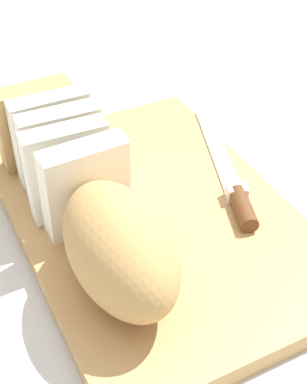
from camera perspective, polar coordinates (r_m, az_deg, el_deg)
ground_plane at (r=0.68m, az=-0.00°, el=-3.50°), size 3.00×3.00×0.00m
cutting_board at (r=0.68m, az=-0.00°, el=-2.75°), size 0.45×0.32×0.02m
bread_loaf at (r=0.60m, az=-6.39°, el=-0.82°), size 0.35×0.11×0.11m
bread_knife at (r=0.70m, az=7.84°, el=0.91°), size 0.29×0.10×0.02m
crumb_near_knife at (r=0.67m, az=-6.35°, el=-1.77°), size 0.01×0.01×0.01m
crumb_near_loaf at (r=0.66m, az=-2.81°, el=-2.57°), size 0.00×0.00×0.00m
crumb_stray_left at (r=0.67m, az=-0.78°, el=-1.59°), size 0.00×0.00×0.00m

